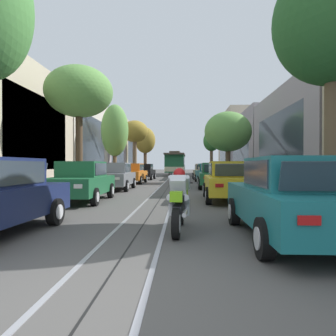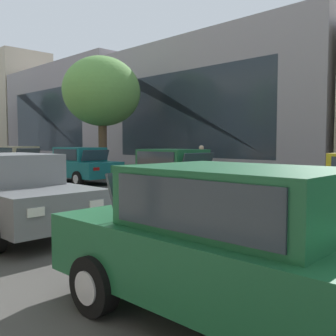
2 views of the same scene
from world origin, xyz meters
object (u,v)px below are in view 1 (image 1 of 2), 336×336
object	(u,v)px
cable_car_trolley	(175,164)
parked_car_teal_near_right	(292,198)
street_tree_kerb_left_second	(79,93)
street_tree_kerb_left_mid	(115,131)
parked_car_black_fifth_left	(144,172)
motorcycle_with_rider	(179,201)
pedestrian_crossing_far	(101,171)
street_tree_kerb_left_fourth	(135,133)
parked_car_green_second_left	(82,181)
parked_car_grey_mid_left	(115,176)
fire_hydrant	(274,191)
parked_car_orange_fourth_left	(132,173)
parked_car_green_mid_right	(214,175)
parked_car_yellow_second_right	(229,181)
street_tree_kerb_right_second	(228,132)
parked_car_teal_fourth_right	(208,173)
street_tree_kerb_right_near	(334,22)
parked_car_beige_fifth_right	(202,172)
street_tree_kerb_right_mid	(211,142)
pedestrian_on_left_pavement	(269,172)
street_tree_kerb_left_far	(145,141)

from	to	relation	value
cable_car_trolley	parked_car_teal_near_right	bearing A→B (deg)	-85.09
street_tree_kerb_left_second	street_tree_kerb_left_mid	world-z (taller)	street_tree_kerb_left_second
parked_car_black_fifth_left	street_tree_kerb_left_mid	xyz separation A→B (m)	(-2.12, -3.96, 3.67)
parked_car_black_fifth_left	street_tree_kerb_left_second	xyz separation A→B (m)	(-2.18, -13.02, 4.86)
motorcycle_with_rider	pedestrian_crossing_far	size ratio (longest dim) A/B	1.20
parked_car_black_fifth_left	street_tree_kerb_left_fourth	xyz separation A→B (m)	(-1.95, 6.13, 4.63)
parked_car_green_second_left	parked_car_grey_mid_left	size ratio (longest dim) A/B	1.00
fire_hydrant	motorcycle_with_rider	bearing A→B (deg)	-124.44
parked_car_orange_fourth_left	street_tree_kerb_left_fourth	distance (m)	13.64
parked_car_green_mid_right	fire_hydrant	size ratio (longest dim) A/B	5.26
parked_car_teal_near_right	motorcycle_with_rider	size ratio (longest dim) A/B	2.19
parked_car_yellow_second_right	street_tree_kerb_right_second	size ratio (longest dim) A/B	0.75
cable_car_trolley	pedestrian_crossing_far	xyz separation A→B (m)	(-6.32, -14.81, -0.72)
parked_car_grey_mid_left	street_tree_kerb_left_mid	distance (m)	9.82
parked_car_teal_fourth_right	street_tree_kerb_left_mid	size ratio (longest dim) A/B	0.65
parked_car_green_second_left	street_tree_kerb_right_near	bearing A→B (deg)	-27.73
parked_car_beige_fifth_right	street_tree_kerb_left_fourth	world-z (taller)	street_tree_kerb_left_fourth
street_tree_kerb_right_mid	cable_car_trolley	distance (m)	5.78
parked_car_black_fifth_left	parked_car_yellow_second_right	xyz separation A→B (m)	(5.71, -18.04, 0.00)
pedestrian_on_left_pavement	street_tree_kerb_left_fourth	bearing A→B (deg)	126.81
parked_car_green_mid_right	street_tree_kerb_left_second	bearing A→B (deg)	-169.24
parked_car_teal_near_right	street_tree_kerb_left_fourth	distance (m)	31.89
street_tree_kerb_right_near	cable_car_trolley	xyz separation A→B (m)	(-4.71, 33.77, -3.31)
parked_car_teal_fourth_right	pedestrian_on_left_pavement	world-z (taller)	pedestrian_on_left_pavement
cable_car_trolley	pedestrian_on_left_pavement	xyz separation A→B (m)	(6.85, -20.64, -0.72)
street_tree_kerb_left_mid	motorcycle_with_rider	xyz separation A→B (m)	(5.88, -19.86, -3.82)
parked_car_black_fifth_left	motorcycle_with_rider	world-z (taller)	parked_car_black_fifth_left
street_tree_kerb_left_second	pedestrian_on_left_pavement	world-z (taller)	street_tree_kerb_left_second
parked_car_teal_fourth_right	parked_car_beige_fifth_right	world-z (taller)	same
parked_car_green_second_left	parked_car_black_fifth_left	world-z (taller)	same
street_tree_kerb_left_second	pedestrian_on_left_pavement	size ratio (longest dim) A/B	4.30
parked_car_teal_fourth_right	parked_car_teal_near_right	bearing A→B (deg)	-89.99
street_tree_kerb_left_second	street_tree_kerb_right_second	world-z (taller)	street_tree_kerb_left_second
street_tree_kerb_left_mid	street_tree_kerb_right_near	world-z (taller)	street_tree_kerb_left_mid
parked_car_black_fifth_left	parked_car_yellow_second_right	distance (m)	18.92
parked_car_teal_fourth_right	street_tree_kerb_left_second	world-z (taller)	street_tree_kerb_left_second
parked_car_green_second_left	street_tree_kerb_left_mid	xyz separation A→B (m)	(-1.97, 14.59, 3.67)
street_tree_kerb_right_near	parked_car_grey_mid_left	bearing A→B (deg)	128.15
parked_car_orange_fourth_left	street_tree_kerb_right_second	distance (m)	8.62
parked_car_orange_fourth_left	street_tree_kerb_right_near	world-z (taller)	street_tree_kerb_right_near
parked_car_green_second_left	parked_car_green_mid_right	bearing A→B (deg)	49.81
parked_car_beige_fifth_right	street_tree_kerb_right_near	distance (m)	23.69
street_tree_kerb_left_far	pedestrian_on_left_pavement	world-z (taller)	street_tree_kerb_left_far
parked_car_green_second_left	parked_car_teal_near_right	bearing A→B (deg)	-43.87
parked_car_green_second_left	street_tree_kerb_left_far	distance (m)	36.49
parked_car_orange_fourth_left	street_tree_kerb_right_near	size ratio (longest dim) A/B	0.66
pedestrian_on_left_pavement	parked_car_orange_fourth_left	bearing A→B (deg)	163.49
parked_car_black_fifth_left	street_tree_kerb_left_mid	world-z (taller)	street_tree_kerb_left_mid
parked_car_green_mid_right	street_tree_kerb_right_mid	world-z (taller)	street_tree_kerb_right_mid
parked_car_grey_mid_left	pedestrian_on_left_pavement	world-z (taller)	pedestrian_on_left_pavement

